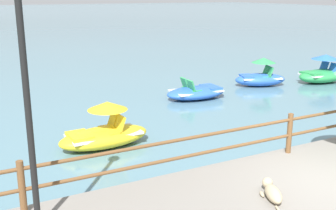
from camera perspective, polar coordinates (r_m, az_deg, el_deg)
The scene contains 8 objects.
ground_plane at distance 45.92m, azimuth -19.40°, elevation 9.30°, with size 200.00×200.00×0.00m, color slate.
dock_railing at distance 10.05m, azimuth 16.30°, elevation -3.15°, with size 23.92×0.12×0.95m.
lamp_post at distance 6.38m, azimuth -18.99°, elevation 4.15°, with size 0.28×0.28×4.17m.
dog_resting at distance 7.98m, azimuth 14.04°, elevation -11.45°, with size 0.56×0.99×0.26m.
pedal_boat_0 at distance 20.53m, azimuth 20.34°, elevation 4.12°, with size 2.54×1.40×1.28m.
pedal_boat_1 at distance 11.34m, azimuth -8.70°, elevation -3.76°, with size 2.54×1.25×1.24m.
pedal_boat_3 at distance 16.35m, azimuth 3.89°, elevation 1.75°, with size 2.48×1.40×0.82m.
pedal_boat_4 at distance 18.98m, azimuth 12.50°, elevation 3.80°, with size 2.50×1.80×1.25m.
Camera 1 is at (-6.75, -5.24, 4.04)m, focal length 44.63 mm.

